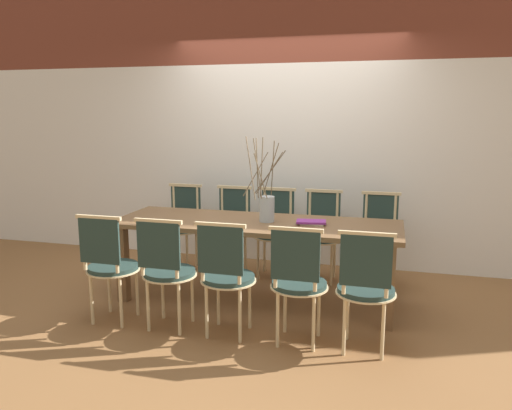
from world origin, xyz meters
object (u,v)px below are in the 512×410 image
Objects in this scene: chair_near_center at (226,273)px; vase_centerpiece at (267,206)px; chair_far_center at (275,229)px; book_stack at (312,222)px; dining_table at (256,232)px.

vase_centerpiece reaches higher than chair_near_center.
vase_centerpiece is at bearing 97.24° from chair_far_center.
chair_near_center is at bearing -98.28° from vase_centerpiece.
dining_table is at bearing -178.07° from book_stack.
book_stack is at bearing -1.62° from vase_centerpiece.
book_stack is (0.52, 0.78, 0.26)m from chair_near_center.
book_stack is at bearing 123.80° from chair_far_center.
chair_far_center is at bearing 97.24° from vase_centerpiece.
chair_near_center is at bearing 89.18° from chair_far_center.
dining_table is 0.25m from vase_centerpiece.
chair_near_center is 0.88m from vase_centerpiece.
chair_near_center is 1.23× the size of vase_centerpiece.
vase_centerpiece reaches higher than book_stack.
dining_table is 2.77× the size of chair_far_center.
chair_far_center is 1.23× the size of vase_centerpiece.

